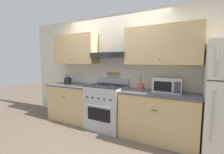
# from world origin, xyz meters

# --- Properties ---
(ground_plane) EXTENTS (16.00, 16.00, 0.00)m
(ground_plane) POSITION_xyz_m (0.00, 0.00, 0.00)
(ground_plane) COLOR brown
(wall_back) EXTENTS (5.20, 0.46, 2.55)m
(wall_back) POSITION_xyz_m (0.05, 0.61, 1.46)
(wall_back) COLOR beige
(wall_back) RESTS_ON ground_plane
(counter_left) EXTENTS (1.20, 0.66, 0.90)m
(counter_left) POSITION_xyz_m (-1.00, 0.33, 0.45)
(counter_left) COLOR tan
(counter_left) RESTS_ON ground_plane
(counter_right) EXTENTS (1.41, 0.66, 0.90)m
(counter_right) POSITION_xyz_m (1.10, 0.33, 0.45)
(counter_right) COLOR tan
(counter_right) RESTS_ON ground_plane
(stove_range) EXTENTS (0.79, 0.70, 1.08)m
(stove_range) POSITION_xyz_m (0.00, 0.31, 0.48)
(stove_range) COLOR #ADAFB5
(stove_range) RESTS_ON ground_plane
(tea_kettle) EXTENTS (0.24, 0.19, 0.24)m
(tea_kettle) POSITION_xyz_m (-1.24, 0.41, 0.99)
(tea_kettle) COLOR #232326
(tea_kettle) RESTS_ON counter_left
(microwave) EXTENTS (0.51, 0.37, 0.27)m
(microwave) POSITION_xyz_m (1.25, 0.43, 1.03)
(microwave) COLOR #ADAFB5
(microwave) RESTS_ON counter_right
(utensil_crock) EXTENTS (0.14, 0.14, 0.29)m
(utensil_crock) POSITION_xyz_m (0.74, 0.41, 0.97)
(utensil_crock) COLOR #B24C42
(utensil_crock) RESTS_ON counter_right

